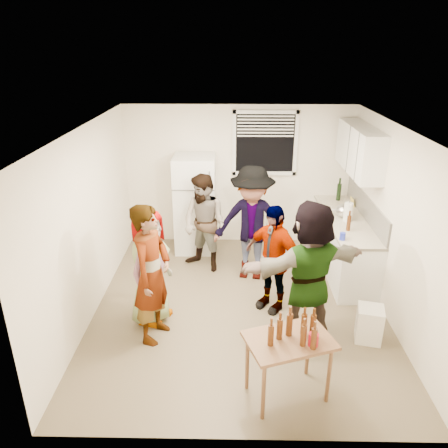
{
  "coord_description": "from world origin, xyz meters",
  "views": [
    {
      "loc": [
        -0.11,
        -5.26,
        3.47
      ],
      "look_at": [
        -0.22,
        0.27,
        1.15
      ],
      "focal_mm": 35.0,
      "sensor_mm": 36.0,
      "label": 1
    }
  ],
  "objects_px": {
    "kettle": "(343,217)",
    "guest_grey": "(153,318)",
    "beer_bottle_counter": "(348,230)",
    "blue_cup": "(342,240)",
    "guest_stripe": "(156,335)",
    "guest_back_right": "(250,276)",
    "wine_bottle": "(338,200)",
    "guest_back_left": "(205,268)",
    "guest_orange": "(304,332)",
    "serving_table": "(285,394)",
    "trash_bin": "(369,322)",
    "guest_black": "(270,307)",
    "red_cup": "(313,345)",
    "beer_bottle_table": "(289,335)",
    "refrigerator": "(195,204)"
  },
  "relations": [
    {
      "from": "guest_black",
      "to": "red_cup",
      "type": "bearing_deg",
      "value": -40.29
    },
    {
      "from": "red_cup",
      "to": "guest_back_right",
      "type": "height_order",
      "value": "red_cup"
    },
    {
      "from": "blue_cup",
      "to": "serving_table",
      "type": "distance_m",
      "value": 2.39
    },
    {
      "from": "refrigerator",
      "to": "red_cup",
      "type": "bearing_deg",
      "value": -68.41
    },
    {
      "from": "kettle",
      "to": "blue_cup",
      "type": "distance_m",
      "value": 0.9
    },
    {
      "from": "kettle",
      "to": "beer_bottle_table",
      "type": "relative_size",
      "value": 1.08
    },
    {
      "from": "refrigerator",
      "to": "serving_table",
      "type": "relative_size",
      "value": 1.99
    },
    {
      "from": "wine_bottle",
      "to": "guest_orange",
      "type": "bearing_deg",
      "value": -109.59
    },
    {
      "from": "blue_cup",
      "to": "serving_table",
      "type": "bearing_deg",
      "value": -115.89
    },
    {
      "from": "kettle",
      "to": "guest_grey",
      "type": "bearing_deg",
      "value": -139.16
    },
    {
      "from": "refrigerator",
      "to": "trash_bin",
      "type": "xyz_separation_m",
      "value": [
        2.36,
        -2.59,
        -0.6
      ]
    },
    {
      "from": "kettle",
      "to": "guest_orange",
      "type": "distance_m",
      "value": 2.15
    },
    {
      "from": "guest_stripe",
      "to": "guest_back_left",
      "type": "bearing_deg",
      "value": 0.36
    },
    {
      "from": "guest_stripe",
      "to": "guest_back_right",
      "type": "distance_m",
      "value": 2.0
    },
    {
      "from": "kettle",
      "to": "beer_bottle_table",
      "type": "bearing_deg",
      "value": -100.15
    },
    {
      "from": "beer_bottle_counter",
      "to": "guest_back_right",
      "type": "relative_size",
      "value": 0.13
    },
    {
      "from": "red_cup",
      "to": "guest_stripe",
      "type": "bearing_deg",
      "value": 148.42
    },
    {
      "from": "blue_cup",
      "to": "guest_stripe",
      "type": "bearing_deg",
      "value": -158.16
    },
    {
      "from": "refrigerator",
      "to": "guest_back_right",
      "type": "xyz_separation_m",
      "value": [
        0.94,
        -1.01,
        -0.85
      ]
    },
    {
      "from": "beer_bottle_counter",
      "to": "blue_cup",
      "type": "relative_size",
      "value": 2.08
    },
    {
      "from": "guest_stripe",
      "to": "guest_grey",
      "type": "bearing_deg",
      "value": 31.84
    },
    {
      "from": "guest_back_left",
      "to": "serving_table",
      "type": "bearing_deg",
      "value": -36.0
    },
    {
      "from": "trash_bin",
      "to": "serving_table",
      "type": "relative_size",
      "value": 0.53
    },
    {
      "from": "beer_bottle_counter",
      "to": "blue_cup",
      "type": "bearing_deg",
      "value": -115.62
    },
    {
      "from": "serving_table",
      "to": "guest_grey",
      "type": "height_order",
      "value": "serving_table"
    },
    {
      "from": "wine_bottle",
      "to": "guest_back_left",
      "type": "distance_m",
      "value": 2.61
    },
    {
      "from": "trash_bin",
      "to": "guest_black",
      "type": "relative_size",
      "value": 0.3
    },
    {
      "from": "guest_grey",
      "to": "red_cup",
      "type": "bearing_deg",
      "value": -108.6
    },
    {
      "from": "serving_table",
      "to": "guest_back_left",
      "type": "relative_size",
      "value": 0.54
    },
    {
      "from": "kettle",
      "to": "beer_bottle_counter",
      "type": "xyz_separation_m",
      "value": [
        -0.05,
        -0.54,
        0.0
      ]
    },
    {
      "from": "blue_cup",
      "to": "beer_bottle_table",
      "type": "relative_size",
      "value": 0.44
    },
    {
      "from": "trash_bin",
      "to": "guest_orange",
      "type": "relative_size",
      "value": 0.25
    },
    {
      "from": "beer_bottle_table",
      "to": "kettle",
      "type": "bearing_deg",
      "value": 67.19
    },
    {
      "from": "beer_bottle_table",
      "to": "guest_back_left",
      "type": "bearing_deg",
      "value": 110.5
    },
    {
      "from": "kettle",
      "to": "guest_back_left",
      "type": "relative_size",
      "value": 0.17
    },
    {
      "from": "trash_bin",
      "to": "beer_bottle_table",
      "type": "height_order",
      "value": "beer_bottle_table"
    },
    {
      "from": "trash_bin",
      "to": "guest_grey",
      "type": "bearing_deg",
      "value": 171.9
    },
    {
      "from": "blue_cup",
      "to": "trash_bin",
      "type": "distance_m",
      "value": 1.23
    },
    {
      "from": "guest_orange",
      "to": "beer_bottle_counter",
      "type": "bearing_deg",
      "value": -142.23
    },
    {
      "from": "beer_bottle_counter",
      "to": "guest_stripe",
      "type": "height_order",
      "value": "beer_bottle_counter"
    },
    {
      "from": "guest_back_right",
      "to": "kettle",
      "type": "bearing_deg",
      "value": 23.03
    },
    {
      "from": "kettle",
      "to": "refrigerator",
      "type": "bearing_deg",
      "value": 176.77
    },
    {
      "from": "beer_bottle_counter",
      "to": "guest_grey",
      "type": "distance_m",
      "value": 3.07
    },
    {
      "from": "beer_bottle_table",
      "to": "guest_stripe",
      "type": "relative_size",
      "value": 0.14
    },
    {
      "from": "kettle",
      "to": "guest_grey",
      "type": "relative_size",
      "value": 0.17
    },
    {
      "from": "blue_cup",
      "to": "beer_bottle_table",
      "type": "distance_m",
      "value": 2.16
    },
    {
      "from": "guest_grey",
      "to": "trash_bin",
      "type": "bearing_deg",
      "value": -78.8
    },
    {
      "from": "guest_stripe",
      "to": "guest_orange",
      "type": "distance_m",
      "value": 1.91
    },
    {
      "from": "wine_bottle",
      "to": "guest_stripe",
      "type": "distance_m",
      "value": 3.99
    },
    {
      "from": "beer_bottle_counter",
      "to": "guest_orange",
      "type": "xyz_separation_m",
      "value": [
        -0.76,
        -1.24,
        -0.9
      ]
    }
  ]
}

